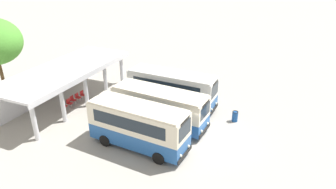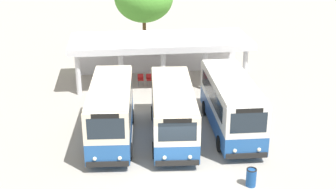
{
  "view_description": "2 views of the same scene",
  "coord_description": "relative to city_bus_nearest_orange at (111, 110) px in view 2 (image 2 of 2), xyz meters",
  "views": [
    {
      "loc": [
        -18.86,
        -4.62,
        12.65
      ],
      "look_at": [
        2.51,
        4.83,
        1.73
      ],
      "focal_mm": 32.19,
      "sensor_mm": 36.0,
      "label": 1
    },
    {
      "loc": [
        -2.72,
        -18.81,
        11.93
      ],
      "look_at": [
        0.41,
        7.39,
        1.54
      ],
      "focal_mm": 48.9,
      "sensor_mm": 36.0,
      "label": 2
    }
  ],
  "objects": [
    {
      "name": "city_bus_second_in_row",
      "position": [
        3.45,
        -0.02,
        -0.15
      ],
      "size": [
        2.82,
        7.96,
        3.03
      ],
      "color": "black",
      "rests_on": "ground"
    },
    {
      "name": "waiting_chair_end_by_column",
      "position": [
        2.17,
        8.79,
        -1.31
      ],
      "size": [
        0.44,
        0.44,
        0.86
      ],
      "color": "slate",
      "rests_on": "ground"
    },
    {
      "name": "city_bus_middle_cream",
      "position": [
        6.9,
        0.4,
        -0.04
      ],
      "size": [
        2.56,
        8.1,
        3.24
      ],
      "color": "black",
      "rests_on": "ground"
    },
    {
      "name": "waiting_chair_second_from_end",
      "position": [
        2.81,
        8.73,
        -1.31
      ],
      "size": [
        0.44,
        0.44,
        0.86
      ],
      "color": "slate",
      "rests_on": "ground"
    },
    {
      "name": "city_bus_nearest_orange",
      "position": [
        0.0,
        0.0,
        0.0
      ],
      "size": [
        2.7,
        7.38,
        3.33
      ],
      "color": "black",
      "rests_on": "ground"
    },
    {
      "name": "terminal_canopy",
      "position": [
        3.72,
        10.04,
        0.75
      ],
      "size": [
        13.31,
        5.24,
        3.4
      ],
      "color": "silver",
      "rests_on": "ground"
    },
    {
      "name": "waiting_chair_fourth_seat",
      "position": [
        4.1,
        8.81,
        -1.31
      ],
      "size": [
        0.44,
        0.44,
        0.86
      ],
      "color": "slate",
      "rests_on": "ground"
    },
    {
      "name": "waiting_chair_fifth_seat",
      "position": [
        4.74,
        8.74,
        -1.31
      ],
      "size": [
        0.44,
        0.44,
        0.86
      ],
      "color": "slate",
      "rests_on": "ground"
    },
    {
      "name": "ground_plane",
      "position": [
        3.1,
        -4.62,
        -1.83
      ],
      "size": [
        180.0,
        180.0,
        0.0
      ],
      "primitive_type": "plane",
      "color": "#A39E93"
    },
    {
      "name": "waiting_chair_middle_seat",
      "position": [
        3.45,
        8.85,
        -1.31
      ],
      "size": [
        0.44,
        0.44,
        0.86
      ],
      "color": "slate",
      "rests_on": "ground"
    },
    {
      "name": "litter_bin_apron",
      "position": [
        6.46,
        -5.49,
        -1.38
      ],
      "size": [
        0.49,
        0.49,
        0.9
      ],
      "color": "#19478C",
      "rests_on": "ground"
    }
  ]
}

